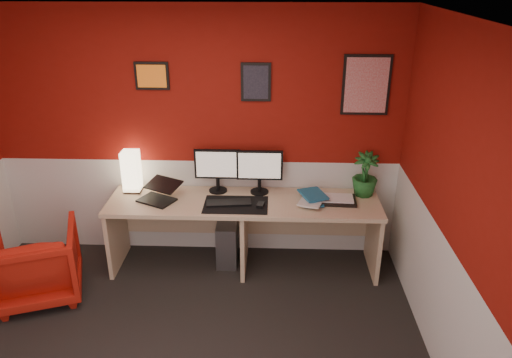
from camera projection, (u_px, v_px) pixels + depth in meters
name	position (u px, v px, depth m)	size (l,w,h in m)	color
ceiling	(139.00, 24.00, 2.68)	(4.00, 3.50, 0.01)	white
wall_back	(197.00, 137.00, 4.78)	(4.00, 0.01, 2.50)	maroon
wall_right	(468.00, 230.00, 3.11)	(0.01, 3.50, 2.50)	maroon
wainscot_back	(200.00, 206.00, 5.08)	(4.00, 0.01, 1.00)	silver
wainscot_right	(448.00, 323.00, 3.41)	(0.01, 3.50, 1.00)	silver
desk	(244.00, 234.00, 4.80)	(2.60, 0.65, 0.73)	#CFAD85
shoji_lamp	(132.00, 172.00, 4.79)	(0.16, 0.16, 0.40)	#FFE5B2
laptop	(156.00, 191.00, 4.61)	(0.33, 0.23, 0.22)	black
monitor_left	(217.00, 164.00, 4.75)	(0.45, 0.06, 0.58)	black
monitor_right	(260.00, 165.00, 4.72)	(0.45, 0.06, 0.58)	black
desk_mat	(236.00, 205.00, 4.58)	(0.60, 0.38, 0.01)	black
keyboard	(229.00, 203.00, 4.59)	(0.42, 0.14, 0.02)	black
mouse	(261.00, 205.00, 4.54)	(0.06, 0.10, 0.03)	black
book_bottom	(303.00, 201.00, 4.63)	(0.19, 0.26, 0.02)	#1D6489
book_middle	(301.00, 199.00, 4.61)	(0.21, 0.28, 0.02)	silver
book_top	(303.00, 196.00, 4.61)	(0.21, 0.29, 0.03)	#1D6489
zen_tray	(337.00, 200.00, 4.64)	(0.35, 0.25, 0.03)	black
potted_plant	(365.00, 174.00, 4.70)	(0.24, 0.24, 0.43)	#19591E
pc_tower	(228.00, 240.00, 4.98)	(0.20, 0.45, 0.45)	#99999E
armchair	(36.00, 263.00, 4.39)	(0.71, 0.73, 0.67)	red
art_left	(152.00, 76.00, 4.54)	(0.32, 0.02, 0.26)	orange
art_center	(256.00, 82.00, 4.52)	(0.28, 0.02, 0.36)	black
art_right	(366.00, 85.00, 4.50)	(0.44, 0.02, 0.56)	red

